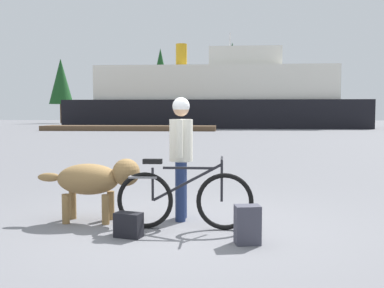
{
  "coord_description": "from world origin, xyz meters",
  "views": [
    {
      "loc": [
        0.63,
        -5.61,
        1.48
      ],
      "look_at": [
        0.12,
        1.26,
        1.0
      ],
      "focal_mm": 42.16,
      "sensor_mm": 36.0,
      "label": 1
    }
  ],
  "objects_px": {
    "bicycle": "(184,199)",
    "dog": "(95,179)",
    "backpack": "(247,225)",
    "person_cyclist": "(181,147)",
    "sailboat_moored": "(230,122)",
    "handbag_pannier": "(129,225)",
    "ferry_boat": "(217,99)"
  },
  "relations": [
    {
      "from": "bicycle",
      "to": "dog",
      "type": "height_order",
      "value": "bicycle"
    },
    {
      "from": "dog",
      "to": "backpack",
      "type": "relative_size",
      "value": 3.21
    },
    {
      "from": "person_cyclist",
      "to": "dog",
      "type": "distance_m",
      "value": 1.24
    },
    {
      "from": "person_cyclist",
      "to": "sailboat_moored",
      "type": "relative_size",
      "value": 0.17
    },
    {
      "from": "bicycle",
      "to": "person_cyclist",
      "type": "xyz_separation_m",
      "value": [
        -0.08,
        0.52,
        0.62
      ]
    },
    {
      "from": "sailboat_moored",
      "to": "handbag_pannier",
      "type": "bearing_deg",
      "value": -92.11
    },
    {
      "from": "person_cyclist",
      "to": "dog",
      "type": "height_order",
      "value": "person_cyclist"
    },
    {
      "from": "person_cyclist",
      "to": "sailboat_moored",
      "type": "xyz_separation_m",
      "value": [
        1.05,
        42.2,
        -0.51
      ]
    },
    {
      "from": "sailboat_moored",
      "to": "dog",
      "type": "bearing_deg",
      "value": -92.96
    },
    {
      "from": "dog",
      "to": "handbag_pannier",
      "type": "relative_size",
      "value": 4.4
    },
    {
      "from": "dog",
      "to": "ferry_boat",
      "type": "xyz_separation_m",
      "value": [
        0.88,
        39.03,
        2.28
      ]
    },
    {
      "from": "handbag_pannier",
      "to": "sailboat_moored",
      "type": "bearing_deg",
      "value": 87.89
    },
    {
      "from": "person_cyclist",
      "to": "sailboat_moored",
      "type": "height_order",
      "value": "sailboat_moored"
    },
    {
      "from": "backpack",
      "to": "sailboat_moored",
      "type": "xyz_separation_m",
      "value": [
        0.19,
        43.31,
        0.28
      ]
    },
    {
      "from": "dog",
      "to": "ferry_boat",
      "type": "distance_m",
      "value": 39.11
    },
    {
      "from": "dog",
      "to": "handbag_pannier",
      "type": "height_order",
      "value": "dog"
    },
    {
      "from": "bicycle",
      "to": "sailboat_moored",
      "type": "height_order",
      "value": "sailboat_moored"
    },
    {
      "from": "person_cyclist",
      "to": "handbag_pannier",
      "type": "bearing_deg",
      "value": -120.06
    },
    {
      "from": "ferry_boat",
      "to": "handbag_pannier",
      "type": "bearing_deg",
      "value": -90.39
    },
    {
      "from": "sailboat_moored",
      "to": "backpack",
      "type": "bearing_deg",
      "value": -90.25
    },
    {
      "from": "bicycle",
      "to": "handbag_pannier",
      "type": "bearing_deg",
      "value": -146.27
    },
    {
      "from": "person_cyclist",
      "to": "sailboat_moored",
      "type": "distance_m",
      "value": 42.22
    },
    {
      "from": "handbag_pannier",
      "to": "ferry_boat",
      "type": "distance_m",
      "value": 39.85
    },
    {
      "from": "bicycle",
      "to": "ferry_boat",
      "type": "xyz_separation_m",
      "value": [
        -0.35,
        39.34,
        2.46
      ]
    },
    {
      "from": "backpack",
      "to": "ferry_boat",
      "type": "height_order",
      "value": "ferry_boat"
    },
    {
      "from": "dog",
      "to": "backpack",
      "type": "bearing_deg",
      "value": -24.1
    },
    {
      "from": "bicycle",
      "to": "dog",
      "type": "relative_size",
      "value": 1.23
    },
    {
      "from": "handbag_pannier",
      "to": "person_cyclist",
      "type": "bearing_deg",
      "value": 59.94
    },
    {
      "from": "sailboat_moored",
      "to": "ferry_boat",
      "type": "bearing_deg",
      "value": -111.27
    },
    {
      "from": "handbag_pannier",
      "to": "sailboat_moored",
      "type": "relative_size",
      "value": 0.03
    },
    {
      "from": "handbag_pannier",
      "to": "sailboat_moored",
      "type": "xyz_separation_m",
      "value": [
        1.59,
        43.13,
        0.36
      ]
    },
    {
      "from": "dog",
      "to": "handbag_pannier",
      "type": "bearing_deg",
      "value": -49.92
    }
  ]
}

